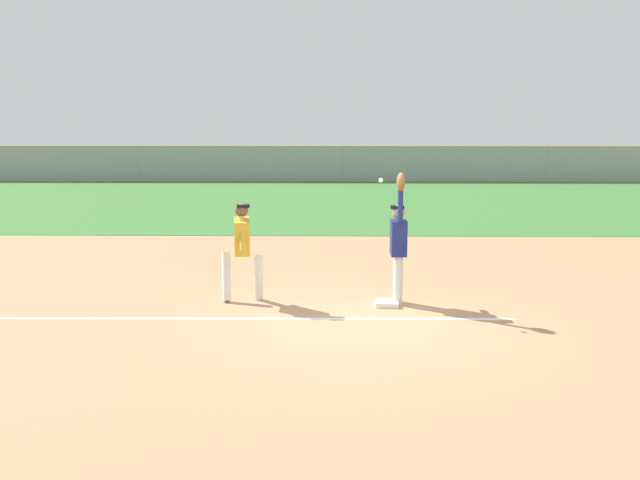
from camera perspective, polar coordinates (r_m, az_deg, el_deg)
name	(u,v)px	position (r m, az deg, el deg)	size (l,w,h in m)	color
ground_plane	(362,323)	(11.33, 3.36, -6.57)	(80.67, 80.67, 0.00)	tan
outfield_grass	(344,200)	(29.37, 1.94, 3.18)	(43.72, 19.05, 0.01)	#3D7533
chalk_foul_line	(140,318)	(11.91, -14.02, -6.04)	(12.00, 0.10, 0.01)	white
first_base	(387,303)	(12.40, 5.32, -5.02)	(0.38, 0.38, 0.08)	white
fielder	(399,240)	(12.35, 6.23, 0.02)	(0.27, 0.89, 2.28)	silver
runner	(242,245)	(12.56, -6.18, -0.40)	(0.79, 0.85, 1.72)	white
baseball	(381,180)	(11.96, 4.84, 4.73)	(0.07, 0.07, 0.07)	white
outfield_fence	(342,164)	(38.79, 1.73, 6.05)	(43.80, 0.08, 1.92)	#93999E
parked_car_tan	(285,167)	(41.17, -2.79, 5.83)	(4.44, 2.19, 1.25)	tan
parked_car_white	(367,166)	(41.60, 3.76, 5.85)	(4.51, 2.33, 1.25)	white
parked_car_red	(454,166)	(41.89, 10.52, 5.74)	(4.54, 2.39, 1.25)	#B21E1E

